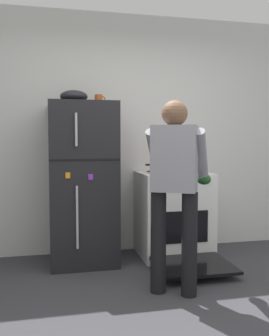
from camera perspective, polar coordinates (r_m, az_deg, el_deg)
ground at (r=2.79m, az=5.84°, el=-23.03°), size 8.00×8.00×0.00m
kitchen_wall_back at (r=4.38m, az=-2.20°, el=5.16°), size 6.00×0.10×2.70m
refrigerator at (r=3.96m, az=-7.86°, el=-2.31°), size 0.68×0.72×1.66m
stove_range at (r=4.20m, az=5.99°, el=-7.13°), size 0.76×1.23×0.93m
person_cook at (r=3.12m, az=6.14°, el=-1.76°), size 0.65×0.69×1.60m
red_pot at (r=4.05m, az=4.05°, el=0.02°), size 0.34×0.24×0.10m
coffee_mug at (r=4.03m, az=-5.42°, el=10.33°), size 0.11×0.08×0.10m
pepper_mill at (r=4.44m, az=8.82°, el=0.75°), size 0.05×0.05×0.16m
mixing_bowl at (r=3.95m, az=-9.17°, el=10.63°), size 0.28×0.28×0.13m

